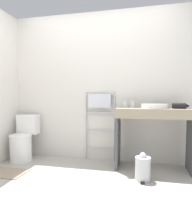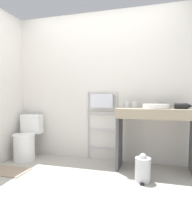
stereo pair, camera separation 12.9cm
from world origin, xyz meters
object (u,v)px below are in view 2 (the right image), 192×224
Objects in this scene: towel_radiator at (102,111)px; cup_near_wall at (128,104)px; cup_near_edge at (135,104)px; toilet at (26,140)px; hair_dryer at (182,106)px; sink_basin at (156,106)px; trash_bin at (143,169)px.

cup_near_wall is at bearing -10.45° from towel_radiator.
cup_near_edge reaches higher than cup_near_wall.
cup_near_edge is at bearing 5.01° from toilet.
cup_near_edge is at bearing 167.13° from hair_dryer.
sink_basin is at bearing -15.06° from towel_radiator.
toilet is 2.50m from hair_dryer.
towel_radiator is at bearing 164.94° from sink_basin.
cup_near_edge is at bearing 105.91° from trash_bin.
cup_near_edge is (0.54, -0.12, 0.12)m from towel_radiator.
hair_dryer is at bearing 39.86° from trash_bin.
towel_radiator is 1.18m from trash_bin.
hair_dryer is (0.64, -0.15, -0.01)m from cup_near_edge.
sink_basin is (0.85, -0.23, 0.10)m from towel_radiator.
towel_radiator reaches higher than trash_bin.
cup_near_wall is 1.02m from trash_bin.
cup_near_wall is at bearing 160.44° from sink_basin.
cup_near_edge is (-0.31, 0.11, 0.02)m from sink_basin.
sink_basin is 0.90m from trash_bin.
hair_dryer is (0.33, -0.04, 0.01)m from sink_basin.
cup_near_edge is (1.78, 0.16, 0.63)m from toilet.
trash_bin is at bearing -74.09° from cup_near_edge.
toilet is 2.10× the size of trash_bin.
hair_dryer is 0.64× the size of trash_bin.
sink_basin is 1.65× the size of hair_dryer.
cup_near_wall reaches higher than sink_basin.
towel_radiator is (1.24, 0.28, 0.51)m from toilet.
towel_radiator is 1.21m from hair_dryer.
hair_dryer reaches higher than trash_bin.
cup_near_edge is (0.11, -0.04, 0.00)m from cup_near_wall.
towel_radiator reaches higher than hair_dryer.
cup_near_edge is at bearing -12.75° from towel_radiator.
trash_bin is at bearing -43.89° from towel_radiator.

